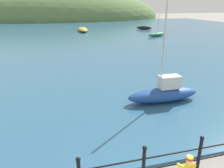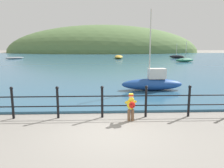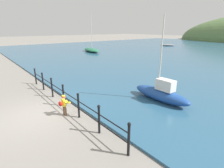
{
  "view_description": "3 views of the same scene",
  "coord_description": "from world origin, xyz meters",
  "px_view_note": "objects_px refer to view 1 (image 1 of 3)",
  "views": [
    {
      "loc": [
        -2.1,
        -2.65,
        4.5
      ],
      "look_at": [
        0.41,
        6.76,
        0.91
      ],
      "focal_mm": 35.0,
      "sensor_mm": 36.0,
      "label": 1
    },
    {
      "loc": [
        -0.11,
        -6.38,
        2.7
      ],
      "look_at": [
        0.33,
        4.34,
        0.76
      ],
      "focal_mm": 35.0,
      "sensor_mm": 36.0,
      "label": 2
    },
    {
      "loc": [
        8.13,
        -1.87,
        3.94
      ],
      "look_at": [
        1.06,
        3.8,
        1.07
      ],
      "focal_mm": 28.0,
      "sensor_mm": 36.0,
      "label": 3
    }
  ],
  "objects_px": {
    "boat_green_fishing": "(83,29)",
    "boat_nearest_quay": "(157,34)",
    "boat_white_sailboat": "(144,28)",
    "boat_blue_hull": "(164,93)"
  },
  "relations": [
    {
      "from": "boat_green_fishing",
      "to": "boat_white_sailboat",
      "type": "distance_m",
      "value": 11.23
    },
    {
      "from": "boat_white_sailboat",
      "to": "boat_blue_hull",
      "type": "xyz_separation_m",
      "value": [
        -11.35,
        -29.28,
        0.11
      ]
    },
    {
      "from": "boat_nearest_quay",
      "to": "boat_white_sailboat",
      "type": "bearing_deg",
      "value": 78.51
    },
    {
      "from": "boat_green_fishing",
      "to": "boat_blue_hull",
      "type": "bearing_deg",
      "value": -90.22
    },
    {
      "from": "boat_blue_hull",
      "to": "boat_white_sailboat",
      "type": "bearing_deg",
      "value": 68.81
    },
    {
      "from": "boat_green_fishing",
      "to": "boat_nearest_quay",
      "type": "bearing_deg",
      "value": -42.98
    },
    {
      "from": "boat_green_fishing",
      "to": "boat_nearest_quay",
      "type": "relative_size",
      "value": 1.56
    },
    {
      "from": "boat_white_sailboat",
      "to": "boat_blue_hull",
      "type": "height_order",
      "value": "boat_blue_hull"
    },
    {
      "from": "boat_nearest_quay",
      "to": "boat_blue_hull",
      "type": "relative_size",
      "value": 0.72
    },
    {
      "from": "boat_green_fishing",
      "to": "boat_nearest_quay",
      "type": "distance_m",
      "value": 12.91
    }
  ]
}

